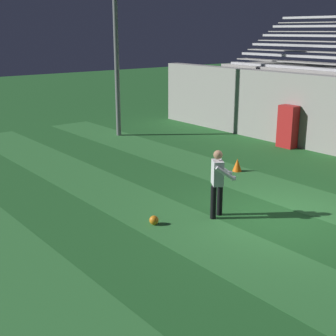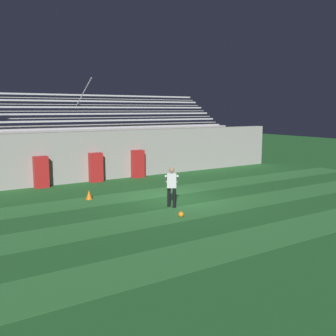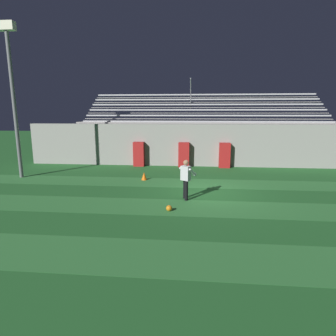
% 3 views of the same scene
% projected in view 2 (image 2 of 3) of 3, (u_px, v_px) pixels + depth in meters
% --- Properties ---
extents(ground_plane, '(80.00, 80.00, 0.00)m').
position_uv_depth(ground_plane, '(176.00, 199.00, 17.79)').
color(ground_plane, '#236028').
extents(turf_stripe_near, '(28.00, 1.90, 0.01)m').
position_uv_depth(turf_stripe_near, '(279.00, 233.00, 12.82)').
color(turf_stripe_near, '#337A38').
rests_on(turf_stripe_near, ground).
extents(turf_stripe_mid, '(28.00, 1.90, 0.01)m').
position_uv_depth(turf_stripe_mid, '(206.00, 209.00, 15.97)').
color(turf_stripe_mid, '#337A38').
rests_on(turf_stripe_mid, ground).
extents(turf_stripe_far, '(28.00, 1.90, 0.01)m').
position_uv_depth(turf_stripe_far, '(157.00, 193.00, 19.12)').
color(turf_stripe_far, '#337A38').
rests_on(turf_stripe_far, ground).
extents(back_wall, '(24.00, 0.60, 2.80)m').
position_uv_depth(back_wall, '(113.00, 155.00, 22.97)').
color(back_wall, '#999691').
rests_on(back_wall, ground).
extents(padding_pillar_gate_left, '(0.71, 0.44, 1.63)m').
position_uv_depth(padding_pillar_gate_left, '(96.00, 167.00, 21.88)').
color(padding_pillar_gate_left, '#B21E1E').
rests_on(padding_pillar_gate_left, ground).
extents(padding_pillar_gate_right, '(0.71, 0.44, 1.63)m').
position_uv_depth(padding_pillar_gate_right, '(138.00, 164.00, 23.32)').
color(padding_pillar_gate_right, '#B21E1E').
rests_on(padding_pillar_gate_right, ground).
extents(padding_pillar_far_left, '(0.71, 0.44, 1.63)m').
position_uv_depth(padding_pillar_far_left, '(41.00, 172.00, 20.25)').
color(padding_pillar_far_left, '#B21E1E').
rests_on(padding_pillar_far_left, ground).
extents(bleacher_stand, '(18.00, 4.75, 5.83)m').
position_uv_depth(bleacher_stand, '(95.00, 149.00, 25.19)').
color(bleacher_stand, '#999691').
rests_on(bleacher_stand, ground).
extents(goalkeeper, '(0.74, 0.71, 1.67)m').
position_uv_depth(goalkeeper, '(172.00, 184.00, 16.17)').
color(goalkeeper, black).
rests_on(goalkeeper, ground).
extents(soccer_ball, '(0.22, 0.22, 0.22)m').
position_uv_depth(soccer_ball, '(181.00, 214.00, 14.75)').
color(soccer_ball, orange).
rests_on(soccer_ball, ground).
extents(traffic_cone, '(0.30, 0.30, 0.42)m').
position_uv_depth(traffic_cone, '(89.00, 195.00, 17.68)').
color(traffic_cone, orange).
rests_on(traffic_cone, ground).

